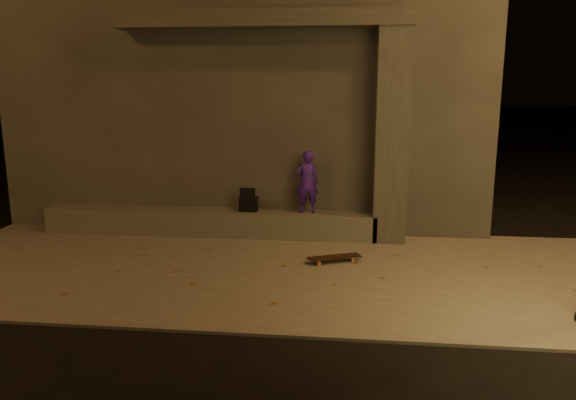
# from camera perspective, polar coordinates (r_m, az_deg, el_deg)

# --- Properties ---
(ground) EXTENTS (120.00, 120.00, 0.00)m
(ground) POSITION_cam_1_polar(r_m,az_deg,el_deg) (6.59, -3.26, -12.96)
(ground) COLOR black
(ground) RESTS_ON ground
(sidewalk) EXTENTS (11.00, 4.40, 0.04)m
(sidewalk) POSITION_cam_1_polar(r_m,az_deg,el_deg) (8.42, -0.94, -7.10)
(sidewalk) COLOR #68625B
(sidewalk) RESTS_ON ground
(building) EXTENTS (9.00, 5.10, 5.22)m
(building) POSITION_cam_1_polar(r_m,az_deg,el_deg) (12.54, -2.88, 11.27)
(building) COLOR #3C3936
(building) RESTS_ON ground
(ledge) EXTENTS (6.00, 0.55, 0.45)m
(ledge) POSITION_cam_1_polar(r_m,az_deg,el_deg) (10.27, -7.99, -2.23)
(ledge) COLOR #57554F
(ledge) RESTS_ON sidewalk
(column) EXTENTS (0.55, 0.55, 3.60)m
(column) POSITION_cam_1_polar(r_m,az_deg,el_deg) (9.70, 10.47, 6.30)
(column) COLOR #3C3936
(column) RESTS_ON sidewalk
(canopy) EXTENTS (5.00, 0.70, 0.28)m
(canopy) POSITION_cam_1_polar(r_m,az_deg,el_deg) (9.85, -2.62, 17.88)
(canopy) COLOR #3C3936
(canopy) RESTS_ON column
(skateboarder) EXTENTS (0.43, 0.31, 1.11)m
(skateboarder) POSITION_cam_1_polar(r_m,az_deg,el_deg) (9.81, 1.97, 1.86)
(skateboarder) COLOR #3C189D
(skateboarder) RESTS_ON ledge
(backpack) EXTENTS (0.32, 0.21, 0.44)m
(backpack) POSITION_cam_1_polar(r_m,az_deg,el_deg) (10.03, -4.03, -0.28)
(backpack) COLOR black
(backpack) RESTS_ON ledge
(skateboard) EXTENTS (0.85, 0.53, 0.09)m
(skateboard) POSITION_cam_1_polar(r_m,az_deg,el_deg) (8.69, 4.72, -5.85)
(skateboard) COLOR black
(skateboard) RESTS_ON sidewalk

